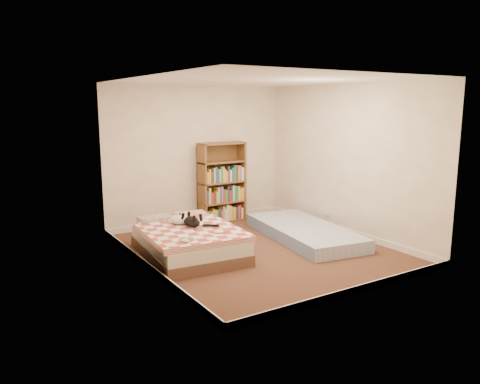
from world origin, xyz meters
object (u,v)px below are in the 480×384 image
floor_mattress (304,232)px  bed (188,241)px  black_cat (190,221)px  white_dog (180,219)px  bookshelf (222,193)px

floor_mattress → bed: bearing=-177.4°
black_cat → white_dog: black_cat is taller
white_dog → black_cat: bearing=-41.3°
bed → floor_mattress: 2.02m
bookshelf → white_dog: bookshelf is taller
bed → white_dog: 0.35m
bookshelf → black_cat: 1.97m
bed → bookshelf: bearing=50.9°
bookshelf → floor_mattress: (0.59, -1.69, -0.44)m
bed → white_dog: (-0.02, 0.21, 0.28)m
floor_mattress → white_dog: bearing=177.0°
black_cat → white_dog: bearing=98.6°
black_cat → white_dog: (-0.09, 0.17, 0.00)m
floor_mattress → black_cat: 1.99m
floor_mattress → white_dog: 2.10m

